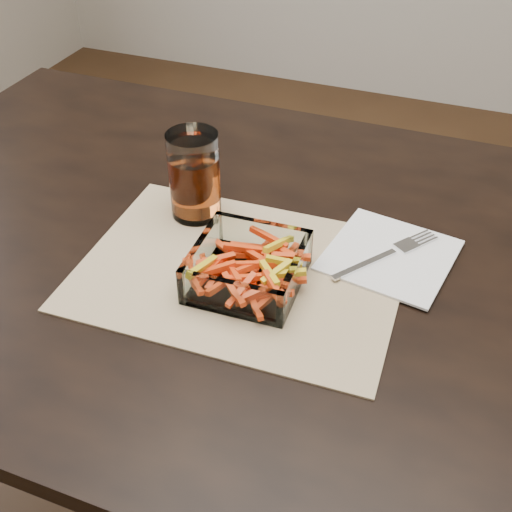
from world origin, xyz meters
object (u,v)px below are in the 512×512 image
(dining_table, at_px, (311,303))
(glass_bowl, at_px, (248,269))
(fork, at_px, (389,254))
(tumbler, at_px, (195,178))

(dining_table, xyz_separation_m, glass_bowl, (-0.07, -0.09, 0.11))
(dining_table, xyz_separation_m, fork, (0.10, 0.04, 0.10))
(glass_bowl, distance_m, tumbler, 0.19)
(glass_bowl, xyz_separation_m, fork, (0.17, 0.13, -0.02))
(glass_bowl, relative_size, fork, 0.92)
(fork, bearing_deg, tumbler, -144.04)
(dining_table, height_order, fork, fork)
(tumbler, xyz_separation_m, fork, (0.31, -0.00, -0.06))
(glass_bowl, bearing_deg, fork, 36.43)
(glass_bowl, relative_size, tumbler, 1.09)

